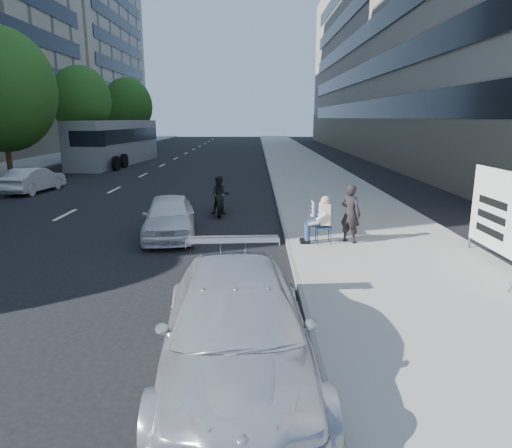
{
  "coord_description": "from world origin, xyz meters",
  "views": [
    {
      "loc": [
        0.54,
        -8.5,
        3.5
      ],
      "look_at": [
        0.56,
        2.89,
        0.84
      ],
      "focal_mm": 32.0,
      "sensor_mm": 36.0,
      "label": 1
    }
  ],
  "objects_px": {
    "seated_protester": "(319,217)",
    "bus": "(116,143)",
    "pedestrian_woman": "(350,214)",
    "white_sedan_mid": "(33,180)",
    "motorcycle": "(220,197)",
    "white_sedan_near": "(169,216)",
    "parked_sedan": "(236,328)",
    "protest_banner": "(504,213)"
  },
  "relations": [
    {
      "from": "seated_protester",
      "to": "white_sedan_mid",
      "type": "xyz_separation_m",
      "value": [
        -12.43,
        9.7,
        -0.27
      ]
    },
    {
      "from": "parked_sedan",
      "to": "seated_protester",
      "type": "bearing_deg",
      "value": 68.81
    },
    {
      "from": "white_sedan_near",
      "to": "protest_banner",
      "type": "bearing_deg",
      "value": -29.45
    },
    {
      "from": "pedestrian_woman",
      "to": "white_sedan_mid",
      "type": "relative_size",
      "value": 0.44
    },
    {
      "from": "seated_protester",
      "to": "motorcycle",
      "type": "bearing_deg",
      "value": 123.99
    },
    {
      "from": "pedestrian_woman",
      "to": "protest_banner",
      "type": "xyz_separation_m",
      "value": [
        3.04,
        -2.09,
        0.45
      ]
    },
    {
      "from": "protest_banner",
      "to": "parked_sedan",
      "type": "relative_size",
      "value": 0.62
    },
    {
      "from": "white_sedan_mid",
      "to": "pedestrian_woman",
      "type": "bearing_deg",
      "value": 151.25
    },
    {
      "from": "pedestrian_woman",
      "to": "motorcycle",
      "type": "xyz_separation_m",
      "value": [
        -3.9,
        4.47,
        -0.32
      ]
    },
    {
      "from": "seated_protester",
      "to": "bus",
      "type": "relative_size",
      "value": 0.11
    },
    {
      "from": "parked_sedan",
      "to": "white_sedan_near",
      "type": "height_order",
      "value": "parked_sedan"
    },
    {
      "from": "protest_banner",
      "to": "white_sedan_mid",
      "type": "distance_m",
      "value": 20.12
    },
    {
      "from": "parked_sedan",
      "to": "white_sedan_mid",
      "type": "relative_size",
      "value": 1.36
    },
    {
      "from": "white_sedan_mid",
      "to": "motorcycle",
      "type": "relative_size",
      "value": 1.78
    },
    {
      "from": "white_sedan_near",
      "to": "motorcycle",
      "type": "relative_size",
      "value": 1.79
    },
    {
      "from": "white_sedan_near",
      "to": "bus",
      "type": "relative_size",
      "value": 0.3
    },
    {
      "from": "parked_sedan",
      "to": "motorcycle",
      "type": "relative_size",
      "value": 2.42
    },
    {
      "from": "pedestrian_woman",
      "to": "white_sedan_mid",
      "type": "xyz_separation_m",
      "value": [
        -13.28,
        9.65,
        -0.36
      ]
    },
    {
      "from": "parked_sedan",
      "to": "motorcycle",
      "type": "bearing_deg",
      "value": 91.63
    },
    {
      "from": "protest_banner",
      "to": "bus",
      "type": "height_order",
      "value": "bus"
    },
    {
      "from": "pedestrian_woman",
      "to": "motorcycle",
      "type": "bearing_deg",
      "value": -8.74
    },
    {
      "from": "parked_sedan",
      "to": "white_sedan_near",
      "type": "distance_m",
      "value": 7.98
    },
    {
      "from": "parked_sedan",
      "to": "bus",
      "type": "distance_m",
      "value": 31.5
    },
    {
      "from": "pedestrian_woman",
      "to": "white_sedan_near",
      "type": "relative_size",
      "value": 0.44
    },
    {
      "from": "protest_banner",
      "to": "parked_sedan",
      "type": "distance_m",
      "value": 7.38
    },
    {
      "from": "parked_sedan",
      "to": "bus",
      "type": "height_order",
      "value": "bus"
    },
    {
      "from": "seated_protester",
      "to": "parked_sedan",
      "type": "bearing_deg",
      "value": -107.37
    },
    {
      "from": "pedestrian_woman",
      "to": "seated_protester",
      "type": "bearing_deg",
      "value": 43.81
    },
    {
      "from": "parked_sedan",
      "to": "white_sedan_near",
      "type": "relative_size",
      "value": 1.35
    },
    {
      "from": "seated_protester",
      "to": "parked_sedan",
      "type": "relative_size",
      "value": 0.26
    },
    {
      "from": "bus",
      "to": "white_sedan_mid",
      "type": "bearing_deg",
      "value": -84.04
    },
    {
      "from": "seated_protester",
      "to": "white_sedan_near",
      "type": "xyz_separation_m",
      "value": [
        -4.33,
        1.22,
        -0.25
      ]
    },
    {
      "from": "seated_protester",
      "to": "pedestrian_woman",
      "type": "distance_m",
      "value": 0.86
    },
    {
      "from": "protest_banner",
      "to": "bus",
      "type": "xyz_separation_m",
      "value": [
        -16.32,
        25.34,
        0.23
      ]
    },
    {
      "from": "parked_sedan",
      "to": "bus",
      "type": "relative_size",
      "value": 0.4
    },
    {
      "from": "motorcycle",
      "to": "bus",
      "type": "xyz_separation_m",
      "value": [
        -9.38,
        18.77,
        1.0
      ]
    },
    {
      "from": "white_sedan_mid",
      "to": "motorcycle",
      "type": "height_order",
      "value": "motorcycle"
    },
    {
      "from": "white_sedan_near",
      "to": "white_sedan_mid",
      "type": "xyz_separation_m",
      "value": [
        -8.1,
        8.48,
        -0.03
      ]
    },
    {
      "from": "pedestrian_woman",
      "to": "white_sedan_near",
      "type": "xyz_separation_m",
      "value": [
        -5.18,
        1.16,
        -0.33
      ]
    },
    {
      "from": "parked_sedan",
      "to": "bus",
      "type": "xyz_separation_m",
      "value": [
        -10.42,
        29.72,
        0.92
      ]
    },
    {
      "from": "seated_protester",
      "to": "motorcycle",
      "type": "relative_size",
      "value": 0.64
    },
    {
      "from": "white_sedan_mid",
      "to": "motorcycle",
      "type": "distance_m",
      "value": 10.71
    }
  ]
}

